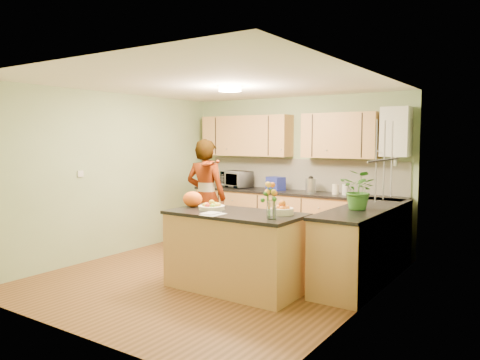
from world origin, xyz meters
The scene contains 28 objects.
floor centered at (0.00, 0.00, 0.00)m, with size 4.50×4.50×0.00m, color #593719.
ceiling centered at (0.00, 0.00, 2.50)m, with size 4.00×4.50×0.02m, color white.
wall_back centered at (0.00, 2.25, 1.25)m, with size 4.00×0.02×2.50m, color #8CA072.
wall_front centered at (0.00, -2.25, 1.25)m, with size 4.00×0.02×2.50m, color #8CA072.
wall_left centered at (-2.00, 0.00, 1.25)m, with size 0.02×4.50×2.50m, color #8CA072.
wall_right centered at (2.00, 0.00, 1.25)m, with size 0.02×4.50×2.50m, color #8CA072.
back_counter centered at (0.10, 1.95, 0.47)m, with size 3.64×0.62×0.94m.
right_counter centered at (1.70, 0.85, 0.47)m, with size 0.62×2.24×0.94m.
splashback centered at (0.10, 2.23, 1.20)m, with size 3.60×0.02×0.52m, color white.
upper_cabinets centered at (-0.18, 2.08, 1.85)m, with size 3.20×0.34×0.70m.
boiler centered at (1.70, 2.09, 1.90)m, with size 0.40×0.30×0.86m.
window_right centered at (1.99, 0.60, 1.55)m, with size 0.01×1.30×1.05m.
light_switch centered at (-1.99, -0.60, 1.30)m, with size 0.02×0.09×0.09m, color silver.
ceiling_lamp centered at (0.00, 0.30, 2.46)m, with size 0.30×0.30×0.07m.
peninsula_island centered at (0.52, -0.34, 0.47)m, with size 1.63×0.83×0.93m.
fruit_dish centered at (0.17, -0.34, 0.98)m, with size 0.32×0.32×0.11m.
orange_bowl centered at (1.07, -0.19, 1.00)m, with size 0.26×0.26×0.15m.
flower_vase centered at (1.12, -0.52, 1.23)m, with size 0.24×0.24×0.44m.
orange_bag centered at (-0.17, -0.29, 1.03)m, with size 0.26×0.22×0.20m, color #FF6215.
papers centered at (0.42, -0.64, 0.94)m, with size 0.20×0.27×0.01m, color silver.
violinist centered at (-0.80, 0.79, 0.90)m, with size 0.65×0.43×1.80m, color tan.
violin centered at (-0.60, 0.57, 1.44)m, with size 0.66×0.27×0.13m, color #520F05, non-canonical shape.
microwave centered at (-1.04, 1.98, 1.08)m, with size 0.52×0.35×0.29m, color silver.
blue_box centered at (-0.22, 1.94, 1.05)m, with size 0.28×0.20×0.22m, color navy.
kettle centered at (0.42, 1.95, 1.07)m, with size 0.17×0.17×0.31m.
jar_cream centered at (0.84, 1.95, 1.02)m, with size 0.10×0.10×0.16m, color #F2E2C2.
jar_white centered at (1.00, 1.95, 1.02)m, with size 0.11×0.11×0.17m, color silver.
potted_plant centered at (1.70, 0.60, 1.18)m, with size 0.44×0.38×0.48m, color #336E24.
Camera 1 is at (3.62, -4.86, 1.79)m, focal length 35.00 mm.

